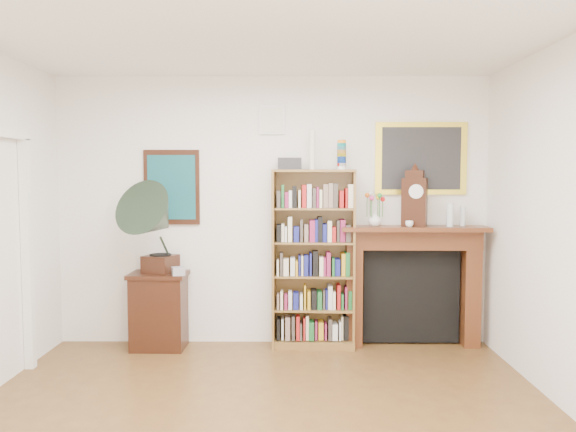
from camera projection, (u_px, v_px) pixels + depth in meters
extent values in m
cube|color=white|center=(258.00, 0.00, 3.30)|extent=(4.50, 5.00, 0.01)
cube|color=white|center=(272.00, 211.00, 5.89)|extent=(4.50, 0.01, 2.80)
cube|color=white|center=(172.00, 403.00, 0.91)|extent=(4.50, 0.01, 2.80)
cube|color=white|center=(27.00, 255.00, 5.10)|extent=(0.08, 0.08, 2.10)
cube|color=black|center=(172.00, 187.00, 5.86)|extent=(0.58, 0.03, 0.78)
cube|color=#124F57|center=(171.00, 187.00, 5.84)|extent=(0.50, 0.01, 0.67)
cube|color=white|center=(272.00, 120.00, 5.81)|extent=(0.26, 0.03, 0.30)
cube|color=silver|center=(272.00, 120.00, 5.79)|extent=(0.22, 0.01, 0.26)
cube|color=yellow|center=(421.00, 158.00, 5.83)|extent=(0.95, 0.03, 0.75)
cube|color=#262628|center=(421.00, 158.00, 5.81)|extent=(0.82, 0.01, 0.65)
cube|color=brown|center=(274.00, 259.00, 5.76)|extent=(0.04, 0.30, 1.83)
cube|color=brown|center=(353.00, 259.00, 5.76)|extent=(0.04, 0.30, 1.83)
cube|color=brown|center=(314.00, 171.00, 5.69)|extent=(0.86, 0.34, 0.02)
cube|color=brown|center=(313.00, 343.00, 5.82)|extent=(0.86, 0.34, 0.08)
cube|color=brown|center=(313.00, 257.00, 5.90)|extent=(0.84, 0.06, 1.83)
cube|color=brown|center=(314.00, 309.00, 5.80)|extent=(0.81, 0.32, 0.02)
cube|color=brown|center=(314.00, 276.00, 5.77)|extent=(0.81, 0.32, 0.02)
cube|color=brown|center=(314.00, 242.00, 5.75)|extent=(0.81, 0.32, 0.02)
cube|color=brown|center=(314.00, 209.00, 5.72)|extent=(0.81, 0.32, 0.02)
cube|color=black|center=(159.00, 311.00, 5.74)|extent=(0.58, 0.43, 0.78)
cube|color=#442210|center=(354.00, 288.00, 5.82)|extent=(0.17, 0.22, 1.21)
cube|color=#442210|center=(471.00, 288.00, 5.81)|extent=(0.17, 0.22, 1.21)
cube|color=#442210|center=(413.00, 240.00, 5.78)|extent=(1.38, 0.26, 0.20)
cube|color=#442210|center=(414.00, 228.00, 5.73)|extent=(1.50, 0.39, 0.04)
cube|color=black|center=(411.00, 296.00, 5.90)|extent=(1.00, 0.09, 0.97)
cube|color=black|center=(161.00, 264.00, 5.73)|extent=(0.37, 0.37, 0.18)
cylinder|color=black|center=(160.00, 255.00, 5.72)|extent=(0.29, 0.29, 0.01)
cone|color=#2A3D2E|center=(156.00, 218.00, 5.52)|extent=(0.79, 0.88, 0.74)
cube|color=#B4B2BF|center=(178.00, 271.00, 5.58)|extent=(0.15, 0.15, 0.08)
cube|color=black|center=(414.00, 202.00, 5.71)|extent=(0.28, 0.22, 0.49)
cylinder|color=white|center=(416.00, 191.00, 5.64)|extent=(0.14, 0.07, 0.15)
cube|color=black|center=(415.00, 175.00, 5.70)|extent=(0.21, 0.17, 0.09)
imported|color=white|center=(375.00, 219.00, 5.74)|extent=(0.15, 0.15, 0.14)
imported|color=white|center=(409.00, 224.00, 5.64)|extent=(0.09, 0.09, 0.06)
cylinder|color=silver|center=(450.00, 215.00, 5.69)|extent=(0.07, 0.07, 0.24)
cylinder|color=silver|center=(463.00, 216.00, 5.76)|extent=(0.06, 0.06, 0.20)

